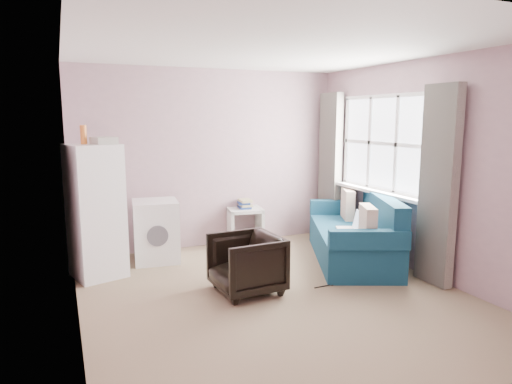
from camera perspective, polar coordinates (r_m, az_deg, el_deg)
room at (r=4.58m, az=2.60°, el=1.98°), size 3.84×4.24×2.54m
armchair at (r=4.86m, az=-1.22°, el=-8.59°), size 0.66×0.70×0.69m
fridge at (r=5.53m, az=-19.38°, el=-2.20°), size 0.66×0.66×1.75m
washing_machine at (r=6.01m, az=-12.40°, el=-4.61°), size 0.62×0.62×0.79m
side_table at (r=6.65m, az=-1.43°, el=-3.90°), size 0.56×0.56×0.66m
sofa at (r=6.06m, az=12.46°, el=-5.39°), size 1.59×2.14×0.87m
window_dressing at (r=6.12m, az=14.72°, el=2.18°), size 0.17×2.62×2.18m
floor_cables at (r=5.26m, az=9.47°, el=-11.19°), size 0.47×0.21×0.01m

